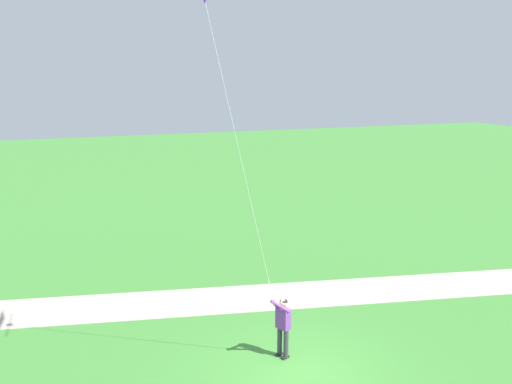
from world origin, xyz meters
TOP-DOWN VIEW (x-y plane):
  - ground_plane at (0.00, 0.00)m, footprint 120.00×120.00m
  - walkway_path at (5.61, 2.00)m, footprint 8.67×31.84m
  - person_kite_flyer at (0.87, 0.08)m, footprint 0.49×0.63m

SIDE VIEW (x-z plane):
  - ground_plane at x=0.00m, z-range 0.00..0.00m
  - walkway_path at x=5.61m, z-range 0.00..0.02m
  - person_kite_flyer at x=0.87m, z-range 0.13..1.96m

